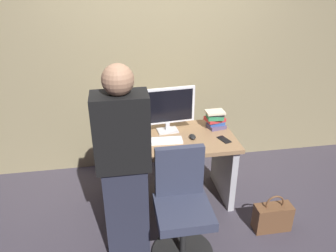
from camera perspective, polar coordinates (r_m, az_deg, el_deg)
ground_plane at (r=3.52m, az=-0.14°, el=-12.55°), size 9.00×9.00×0.00m
wall_back at (r=3.62m, az=-2.34°, el=14.93°), size 6.40×0.10×3.00m
desk at (r=3.24m, az=-0.15°, el=-5.69°), size 1.31×0.70×0.73m
office_chair at (r=2.72m, az=2.48°, el=-14.52°), size 0.52×0.52×0.94m
person_at_desk at (r=2.49m, az=-7.74°, el=-7.22°), size 0.40×0.24×1.64m
monitor at (r=3.14m, az=-0.08°, el=3.26°), size 0.54×0.16×0.46m
keyboard at (r=3.04m, az=-1.49°, el=-2.65°), size 0.44×0.15×0.02m
mouse at (r=3.11m, az=4.32°, el=-1.88°), size 0.06×0.10×0.03m
cup_near_keyboard at (r=3.02m, az=-6.76°, el=-2.25°), size 0.08×0.08×0.10m
cup_by_monitor at (r=3.25m, az=-10.06°, el=-0.49°), size 0.07×0.07×0.08m
book_stack at (r=3.32m, az=8.32°, el=1.21°), size 0.21×0.19×0.18m
cell_phone at (r=3.13m, az=9.80°, el=-2.36°), size 0.11×0.16×0.01m
handbag at (r=3.24m, az=17.86°, el=-14.96°), size 0.34×0.14×0.38m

